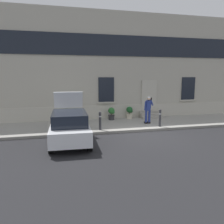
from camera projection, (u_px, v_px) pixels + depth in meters
name	position (u px, v px, depth m)	size (l,w,h in m)	color
ground_plane	(147.00, 136.00, 11.93)	(80.00, 80.00, 0.00)	#232326
sidewalk	(131.00, 124.00, 14.60)	(24.00, 3.60, 0.15)	#99968E
curb_edge	(141.00, 131.00, 12.82)	(24.00, 0.12, 0.15)	gray
building_facade	(120.00, 68.00, 16.41)	(24.00, 1.52, 7.50)	#B2AD9E
entrance_stoop	(150.00, 115.00, 16.39)	(1.57, 0.96, 0.48)	#9E998E
hatchback_car_white	(70.00, 126.00, 10.64)	(1.92, 4.13, 2.34)	white
bollard_near_person	(160.00, 117.00, 13.43)	(0.15, 0.15, 1.04)	#333338
bollard_far_left	(100.00, 120.00, 12.58)	(0.15, 0.15, 1.04)	#333338
person_on_phone	(148.00, 108.00, 14.15)	(0.51, 0.50, 1.75)	navy
planter_olive	(73.00, 115.00, 14.99)	(0.44, 0.44, 0.86)	#606B38
planter_charcoal	(112.00, 113.00, 15.48)	(0.44, 0.44, 0.86)	#2D2D30
planter_cream	(130.00, 112.00, 15.95)	(0.44, 0.44, 0.86)	beige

